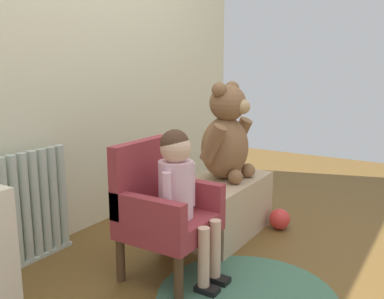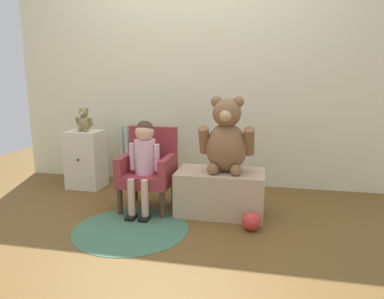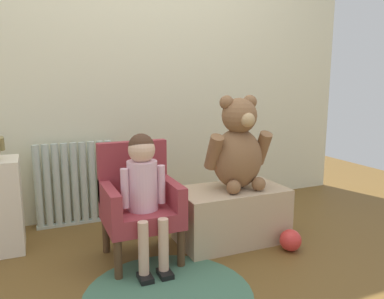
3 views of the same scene
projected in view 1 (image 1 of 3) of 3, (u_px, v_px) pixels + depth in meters
name	position (u px, v px, depth m)	size (l,w,h in m)	color
ground_plane	(260.00, 277.00, 2.16)	(6.00, 6.00, 0.00)	brown
back_wall	(73.00, 39.00, 2.56)	(3.80, 0.05, 2.40)	beige
radiator	(26.00, 209.00, 2.26)	(0.56, 0.05, 0.61)	#B3C2B4
child_armchair	(162.00, 208.00, 2.14)	(0.42, 0.41, 0.68)	maroon
child_figure	(180.00, 183.00, 2.05)	(0.25, 0.35, 0.75)	beige
low_bench	(222.00, 207.00, 2.67)	(0.70, 0.39, 0.35)	tan
large_teddy_bear	(226.00, 137.00, 2.62)	(0.43, 0.31, 0.60)	brown
floor_rug	(247.00, 296.00, 1.98)	(0.84, 0.84, 0.01)	#406950
toy_ball	(280.00, 219.00, 2.77)	(0.13, 0.13, 0.13)	red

